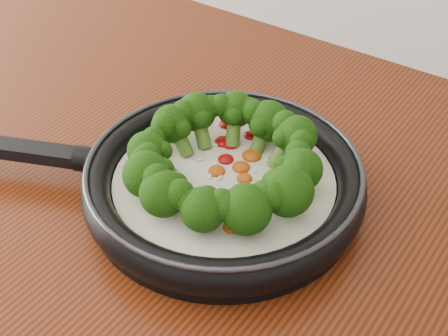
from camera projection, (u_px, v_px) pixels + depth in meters
The scene contains 1 object.
skillet at pixel (222, 177), 0.72m from camera, with size 0.54×0.43×0.10m.
Camera 1 is at (0.46, 0.61, 1.40)m, focal length 50.38 mm.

